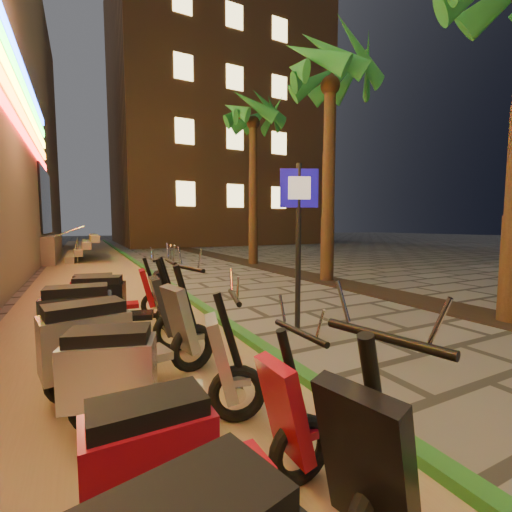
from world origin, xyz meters
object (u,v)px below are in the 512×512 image
pedestrian_sign (299,225)px  scooter_8 (116,341)px  scooter_7 (143,373)px  scooter_10 (118,302)px  scooter_9 (103,319)px  scooter_11 (109,295)px  scooter_6 (193,451)px

pedestrian_sign → scooter_8: 2.99m
scooter_7 → scooter_10: size_ratio=0.94×
scooter_8 → scooter_9: scooter_9 is taller
pedestrian_sign → scooter_10: (-2.47, 1.12, -1.15)m
scooter_7 → scooter_11: (-0.01, 3.52, -0.01)m
scooter_7 → scooter_10: bearing=105.1°
scooter_6 → scooter_10: bearing=89.6°
scooter_7 → scooter_8: size_ratio=0.90×
pedestrian_sign → scooter_8: bearing=-139.4°
scooter_10 → scooter_9: bearing=-90.4°
pedestrian_sign → scooter_9: size_ratio=1.45×
pedestrian_sign → scooter_7: pedestrian_sign is taller
scooter_11 → scooter_6: bearing=-83.3°
scooter_8 → scooter_11: scooter_8 is taller
scooter_9 → scooter_11: bearing=87.1°
pedestrian_sign → scooter_11: 3.43m
scooter_6 → scooter_9: 2.77m
scooter_6 → scooter_7: bearing=94.0°
scooter_8 → scooter_9: size_ratio=1.00×
pedestrian_sign → scooter_9: pedestrian_sign is taller
scooter_9 → scooter_10: (0.25, 0.97, -0.03)m
scooter_6 → scooter_9: scooter_9 is taller
scooter_8 → scooter_6: bearing=-94.5°
pedestrian_sign → scooter_8: (-2.66, -0.76, -1.13)m
scooter_8 → scooter_11: (0.13, 2.74, -0.06)m
pedestrian_sign → scooter_6: (-2.42, -2.60, -1.21)m
scooter_6 → scooter_11: (-0.11, 4.58, 0.02)m
scooter_6 → scooter_11: bearing=90.1°
pedestrian_sign → scooter_9: bearing=-158.5°
scooter_7 → scooter_8: (-0.14, 0.78, 0.05)m
scooter_7 → scooter_9: (-0.20, 1.69, 0.05)m
scooter_6 → scooter_10: 3.72m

